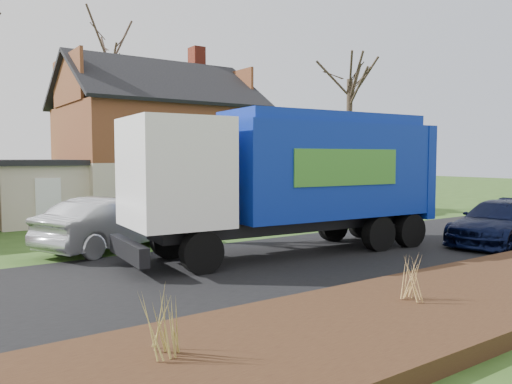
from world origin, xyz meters
TOP-DOWN VIEW (x-y plane):
  - ground at (0.00, 0.00)m, footprint 120.00×120.00m
  - road at (0.00, 0.00)m, footprint 80.00×7.00m
  - mulch_verge at (0.00, -5.30)m, footprint 80.00×3.50m
  - main_house at (1.49, 13.91)m, footprint 12.95×8.95m
  - garbage_truck at (0.89, 0.91)m, footprint 10.22×3.41m
  - silver_sedan at (-3.48, 4.67)m, footprint 5.42×3.68m
  - navy_wagon at (7.62, -1.80)m, footprint 5.30×2.78m
  - tree_front_east at (11.72, 9.41)m, footprint 3.77×3.77m
  - tree_back at (2.42, 22.70)m, footprint 4.09×4.09m
  - grass_clump_west at (-6.16, -4.83)m, footprint 0.36×0.29m
  - grass_clump_mid at (-1.23, -5.11)m, footprint 0.30×0.25m

SIDE VIEW (x-z plane):
  - ground at x=0.00m, z-range 0.00..0.00m
  - road at x=0.00m, z-range 0.00..0.02m
  - mulch_verge at x=0.00m, z-range 0.00..0.30m
  - grass_clump_mid at x=-1.23m, z-range 0.30..1.14m
  - navy_wagon at x=7.62m, z-range 0.00..1.46m
  - grass_clump_west at x=-6.16m, z-range 0.30..1.24m
  - silver_sedan at x=-3.48m, z-range 0.00..1.69m
  - garbage_truck at x=0.89m, z-range 0.33..4.64m
  - main_house at x=1.49m, z-range -0.60..8.66m
  - tree_front_east at x=11.72m, z-range 3.28..13.76m
  - tree_back at x=2.42m, z-range 4.32..17.27m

